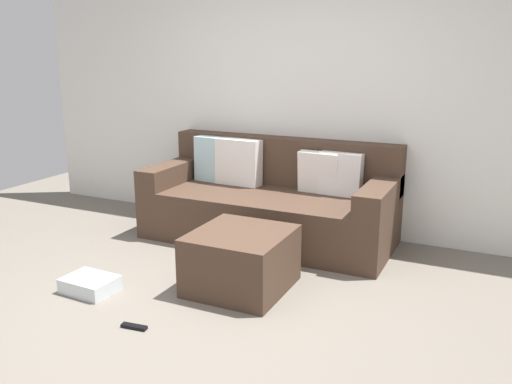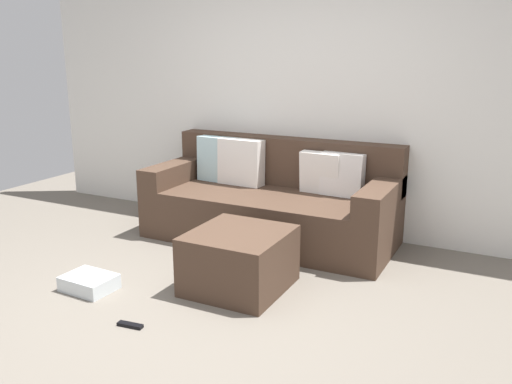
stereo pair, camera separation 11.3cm
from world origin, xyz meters
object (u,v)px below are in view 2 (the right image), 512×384
ottoman (239,260)px  storage_bin (89,283)px  remote_near_ottoman (130,325)px  couch_sectional (272,202)px

ottoman → storage_bin: 1.13m
storage_bin → remote_near_ottoman: (0.63, -0.30, -0.04)m
storage_bin → remote_near_ottoman: 0.70m
couch_sectional → storage_bin: bearing=-113.1°
couch_sectional → storage_bin: (-0.71, -1.66, -0.29)m
couch_sectional → remote_near_ottoman: 2.00m
couch_sectional → ottoman: size_ratio=3.20×
ottoman → remote_near_ottoman: (-0.34, -0.84, -0.21)m
remote_near_ottoman → couch_sectional: bearing=81.2°
remote_near_ottoman → storage_bin: bearing=147.9°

